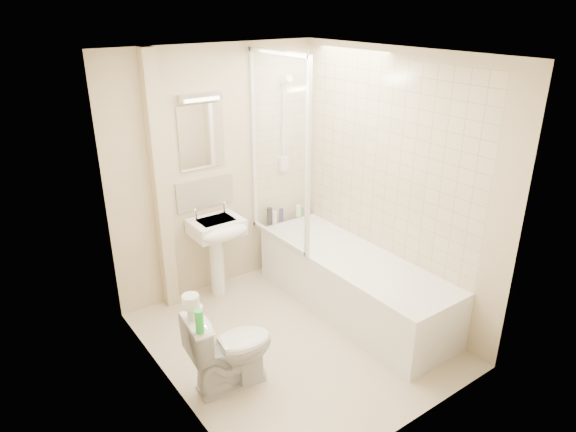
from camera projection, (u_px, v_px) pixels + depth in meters
floor at (294, 339)px, 4.50m from camera, size 2.50×2.50×0.00m
wall_back at (218, 173)px, 4.97m from camera, size 2.20×0.02×2.40m
wall_left at (163, 250)px, 3.44m from camera, size 0.02×2.50×2.40m
wall_right at (393, 186)px, 4.62m from camera, size 0.02×2.50×2.40m
ceiling at (296, 54)px, 3.56m from camera, size 2.20×2.50×0.02m
tile_back at (282, 139)px, 5.27m from camera, size 0.70×0.01×1.75m
tile_right at (387, 160)px, 4.59m from camera, size 0.01×2.10×1.75m
pipe_boxing at (160, 187)px, 4.59m from camera, size 0.12×0.12×2.40m
splashback at (205, 193)px, 4.94m from camera, size 0.60×0.02×0.30m
mirror at (202, 137)px, 4.72m from camera, size 0.46×0.01×0.60m
strip_light at (200, 97)px, 4.56m from camera, size 0.42×0.07×0.07m
bathtub at (353, 282)px, 4.85m from camera, size 0.70×2.10×0.55m
shower_screen at (278, 152)px, 4.75m from camera, size 0.04×0.92×1.80m
shower_fixture at (284, 128)px, 5.19m from camera, size 0.10×0.16×0.99m
pedestal_sink at (219, 236)px, 4.92m from camera, size 0.48×0.46×0.93m
bottle_black_a at (270, 216)px, 5.40m from camera, size 0.06×0.06×0.19m
bottle_white_a at (274, 217)px, 5.44m from camera, size 0.06×0.06×0.13m
bottle_blue at (281, 215)px, 5.49m from camera, size 0.04×0.04×0.14m
bottle_white_b at (298, 211)px, 5.61m from camera, size 0.05×0.05×0.13m
bottle_green at (301, 212)px, 5.64m from camera, size 0.06×0.06×0.09m
toilet at (230, 348)px, 3.86m from camera, size 0.51×0.73×0.66m
toilet_roll_lower at (195, 312)px, 3.63m from camera, size 0.11×0.11×0.09m
toilet_roll_upper at (191, 301)px, 3.58m from camera, size 0.12×0.12×0.10m
green_bottle at (199, 322)px, 3.45m from camera, size 0.06×0.06×0.17m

